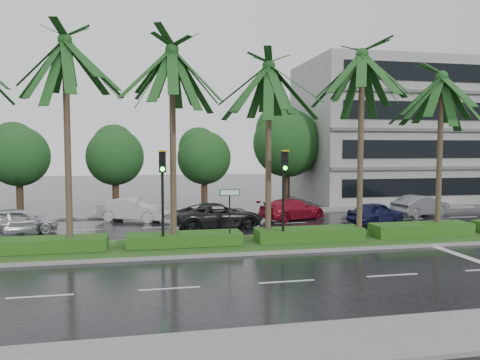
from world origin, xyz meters
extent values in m
plane|color=black|center=(0.00, 0.00, 0.00)|extent=(120.00, 120.00, 0.00)
cube|color=slate|center=(0.00, -10.20, 0.06)|extent=(40.00, 2.40, 0.12)
cube|color=slate|center=(0.00, 12.00, 0.06)|extent=(40.00, 2.00, 0.12)
cube|color=gray|center=(0.00, 1.00, 0.07)|extent=(36.00, 4.00, 0.14)
cube|color=#1A4B19|center=(0.00, 1.00, 0.14)|extent=(35.60, 3.70, 0.02)
cube|color=#264F16|center=(-9.00, 1.00, 0.45)|extent=(5.20, 1.40, 0.60)
cube|color=#264F16|center=(-3.00, 1.00, 0.45)|extent=(5.20, 1.40, 0.60)
cube|color=#264F16|center=(3.00, 1.00, 0.45)|extent=(5.20, 1.40, 0.60)
cube|color=#264F16|center=(9.00, 1.00, 0.45)|extent=(5.20, 1.40, 0.60)
cube|color=silver|center=(-12.00, 7.00, 0.01)|extent=(2.00, 0.12, 0.01)
cube|color=silver|center=(-8.00, -5.00, 0.01)|extent=(2.00, 0.12, 0.01)
cube|color=silver|center=(-8.00, 7.00, 0.01)|extent=(2.00, 0.12, 0.01)
cube|color=silver|center=(-4.00, -5.00, 0.01)|extent=(2.00, 0.12, 0.01)
cube|color=silver|center=(-4.00, 7.00, 0.01)|extent=(2.00, 0.12, 0.01)
cube|color=silver|center=(0.00, -5.00, 0.01)|extent=(2.00, 0.12, 0.01)
cube|color=silver|center=(0.00, 7.00, 0.01)|extent=(2.00, 0.12, 0.01)
cube|color=silver|center=(4.00, -5.00, 0.01)|extent=(2.00, 0.12, 0.01)
cube|color=silver|center=(4.00, 7.00, 0.01)|extent=(2.00, 0.12, 0.01)
cube|color=silver|center=(8.00, 7.00, 0.01)|extent=(2.00, 0.12, 0.01)
cube|color=silver|center=(12.00, 7.00, 0.01)|extent=(2.00, 0.12, 0.01)
cube|color=silver|center=(16.00, 7.00, 0.01)|extent=(2.00, 0.12, 0.01)
cube|color=silver|center=(8.50, -3.00, 0.01)|extent=(0.40, 6.00, 0.01)
cylinder|color=#493C2A|center=(-8.00, 1.10, 4.67)|extent=(0.28, 0.28, 9.05)
cylinder|color=#493C2A|center=(-8.00, 1.10, 0.37)|extent=(0.40, 0.40, 0.44)
cylinder|color=#493C2A|center=(-3.50, 0.90, 4.54)|extent=(0.28, 0.28, 8.79)
cylinder|color=#493C2A|center=(-3.50, 0.90, 0.37)|extent=(0.40, 0.40, 0.44)
cylinder|color=#493C2A|center=(1.00, 1.20, 4.30)|extent=(0.28, 0.28, 8.30)
cylinder|color=#493C2A|center=(1.00, 1.20, 0.37)|extent=(0.40, 0.40, 0.44)
cylinder|color=#493C2A|center=(5.50, 0.80, 4.61)|extent=(0.28, 0.28, 8.92)
cylinder|color=#493C2A|center=(5.50, 0.80, 0.37)|extent=(0.40, 0.40, 0.44)
cylinder|color=#493C2A|center=(10.00, 1.10, 4.17)|extent=(0.28, 0.28, 8.04)
cylinder|color=#493C2A|center=(10.00, 1.10, 0.37)|extent=(0.40, 0.40, 0.44)
cylinder|color=black|center=(-4.00, 0.40, 1.85)|extent=(0.12, 0.12, 3.40)
cube|color=black|center=(-4.00, 0.22, 4.00)|extent=(0.30, 0.18, 0.90)
cube|color=gold|center=(-4.00, 0.10, 4.48)|extent=(0.34, 0.12, 0.06)
cylinder|color=black|center=(-4.00, 0.12, 4.30)|extent=(0.18, 0.04, 0.18)
cylinder|color=black|center=(-4.00, 0.12, 4.00)|extent=(0.18, 0.04, 0.18)
cylinder|color=#0CE519|center=(-4.00, 0.12, 3.70)|extent=(0.18, 0.04, 0.18)
cylinder|color=black|center=(1.50, 0.40, 1.85)|extent=(0.12, 0.12, 3.40)
cube|color=black|center=(1.50, 0.22, 4.00)|extent=(0.30, 0.18, 0.90)
cube|color=gold|center=(1.50, 0.10, 4.48)|extent=(0.34, 0.12, 0.06)
cylinder|color=black|center=(1.50, 0.12, 4.30)|extent=(0.18, 0.04, 0.18)
cylinder|color=black|center=(1.50, 0.12, 4.00)|extent=(0.18, 0.04, 0.18)
cylinder|color=#0CE519|center=(1.50, 0.12, 3.70)|extent=(0.18, 0.04, 0.18)
cylinder|color=black|center=(-1.00, 0.50, 1.45)|extent=(0.06, 0.06, 2.60)
cube|color=#0C5926|center=(-1.00, 0.47, 2.60)|extent=(0.95, 0.04, 0.30)
cube|color=white|center=(-1.00, 0.45, 2.60)|extent=(0.85, 0.01, 0.22)
cylinder|color=#322316|center=(-14.00, 17.50, 1.10)|extent=(0.52, 0.52, 2.21)
sphere|color=#1B3F17|center=(-14.00, 17.50, 3.98)|extent=(4.54, 4.54, 4.54)
sphere|color=#1B3F17|center=(-14.00, 17.80, 4.86)|extent=(3.41, 3.41, 3.41)
cylinder|color=#322316|center=(-7.00, 17.50, 1.08)|extent=(0.52, 0.52, 2.17)
sphere|color=#1B3F17|center=(-7.00, 17.50, 3.90)|extent=(4.46, 4.46, 4.46)
sphere|color=#1B3F17|center=(-7.00, 17.80, 4.77)|extent=(3.34, 3.34, 3.34)
cylinder|color=#322316|center=(0.00, 17.50, 1.05)|extent=(0.52, 0.52, 2.11)
sphere|color=#1B3F17|center=(0.00, 17.50, 3.80)|extent=(4.34, 4.34, 4.34)
sphere|color=#1B3F17|center=(0.00, 17.80, 4.64)|extent=(3.26, 3.26, 3.26)
cylinder|color=#322316|center=(7.00, 17.50, 1.39)|extent=(0.52, 0.52, 2.78)
sphere|color=#1B3F17|center=(7.00, 17.50, 5.00)|extent=(5.71, 5.71, 5.71)
sphere|color=#1B3F17|center=(7.00, 17.80, 6.11)|extent=(4.29, 4.29, 4.29)
cylinder|color=#322316|center=(14.00, 17.50, 1.37)|extent=(0.52, 0.52, 2.73)
sphere|color=#1B3F17|center=(14.00, 17.50, 4.92)|extent=(5.62, 5.62, 5.62)
sphere|color=#1B3F17|center=(14.00, 17.80, 6.01)|extent=(4.22, 4.22, 4.22)
cube|color=gray|center=(17.00, 18.00, 6.00)|extent=(16.00, 10.00, 12.00)
imported|color=silver|center=(-11.50, 6.47, 0.71)|extent=(2.80, 4.49, 1.43)
imported|color=silver|center=(-5.50, 9.77, 0.73)|extent=(3.17, 4.69, 1.46)
imported|color=black|center=(-0.62, 6.14, 0.72)|extent=(3.05, 5.42, 1.43)
imported|color=maroon|center=(4.50, 8.27, 0.67)|extent=(3.53, 4.98, 1.34)
imported|color=#161A42|center=(9.00, 5.77, 0.66)|extent=(2.95, 4.17, 1.32)
imported|color=#5C5E62|center=(13.50, 8.04, 0.71)|extent=(2.72, 4.53, 1.41)
camera|label=1|loc=(-4.76, -20.20, 4.63)|focal=35.00mm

